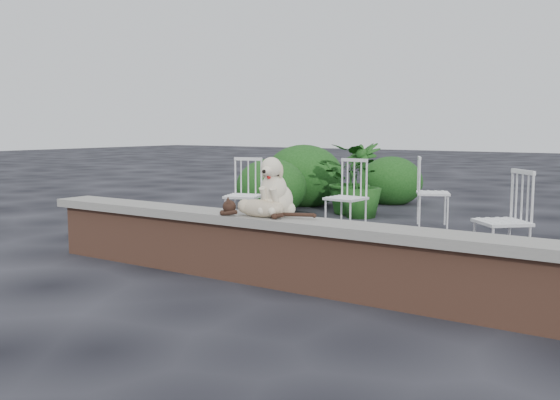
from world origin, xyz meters
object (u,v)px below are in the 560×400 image
Objects in this scene: chair_b at (346,197)px; potted_plant_a at (352,179)px; chair_a at (244,195)px; potted_plant_b at (361,180)px; cat at (259,207)px; chair_e at (433,192)px; dog at (277,186)px; chair_d at (502,220)px.

potted_plant_a is (-0.79, 1.67, 0.07)m from chair_b.
potted_plant_b is at bearing 52.60° from chair_a.
potted_plant_b is (-1.10, 4.06, -0.11)m from cat.
potted_plant_a is at bearing 47.25° from chair_e.
chair_b is 0.85× the size of potted_plant_b.
potted_plant_a is (0.42, 2.19, 0.07)m from chair_a.
chair_b is at bearing -70.02° from potted_plant_b.
cat is 1.06× the size of chair_b.
chair_e reaches higher than cat.
chair_e is 0.87× the size of potted_plant_a.
dog is at bearing -70.69° from chair_b.
dog is at bearing -70.74° from potted_plant_a.
chair_e and chair_b have the same top height.
potted_plant_b is (-1.19, 0.23, 0.08)m from chair_e.
potted_plant_b is (-0.52, 1.43, 0.08)m from chair_b.
potted_plant_b reaches higher than potted_plant_a.
cat is 2.32m from chair_d.
chair_d is 2.32m from chair_b.
dog is 2.18m from chair_d.
chair_b is (-2.14, 0.91, 0.00)m from chair_d.
chair_b and chair_a have the same top height.
potted_plant_a is at bearing 137.56° from potted_plant_b.
chair_e is at bearing 171.43° from chair_d.
chair_a is 2.23m from potted_plant_a.
chair_b is at bearing -64.84° from potted_plant_a.
chair_d is at bearing -18.86° from chair_b.
potted_plant_b is at bearing -174.67° from chair_d.
chair_e is at bearing 79.90° from cat.
chair_e is 1.22m from potted_plant_b.
potted_plant_a reaches higher than chair_d.
chair_b is (-0.58, 2.63, -0.19)m from cat.
chair_d and chair_e have the same top height.
chair_b is (-0.66, 2.48, -0.37)m from dog.
dog is at bearing 53.17° from cat.
chair_e is (0.09, 3.83, -0.19)m from cat.
dog reaches higher than chair_d.
chair_d and chair_a have the same top height.
chair_e is at bearing 81.10° from dog.
chair_d is 3.54m from potted_plant_b.
chair_b is 1.85m from potted_plant_a.
chair_b is at bearing 5.31° from chair_a.
cat is 1.06× the size of chair_d.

